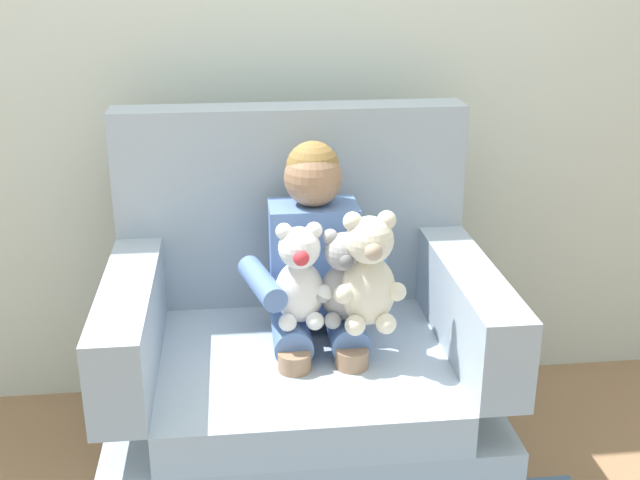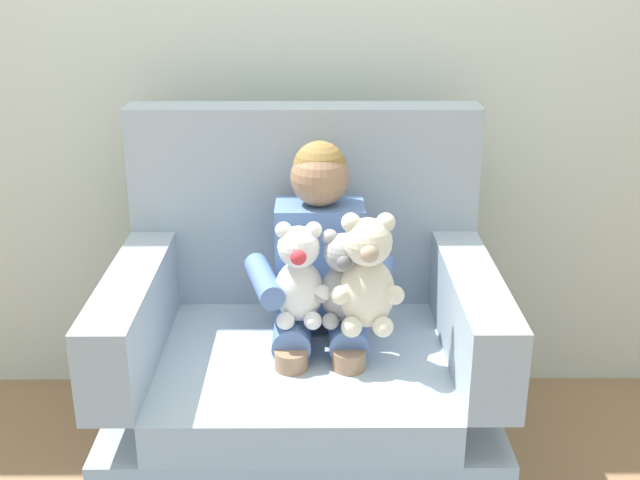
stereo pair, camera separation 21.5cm
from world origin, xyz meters
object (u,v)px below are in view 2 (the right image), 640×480
at_px(plush_grey, 343,280).
at_px(plush_white, 299,277).
at_px(plush_cream, 367,276).
at_px(armchair, 304,368).
at_px(seated_child, 320,271).

height_order(plush_grey, plush_white, plush_white).
distance_m(plush_grey, plush_cream, 0.08).
bearing_deg(plush_cream, plush_grey, 128.99).
xyz_separation_m(armchair, plush_cream, (0.18, -0.15, 0.37)).
height_order(seated_child, plush_cream, seated_child).
height_order(seated_child, plush_white, seated_child).
bearing_deg(seated_child, plush_grey, -71.26).
relative_size(seated_child, plush_cream, 2.45).
height_order(armchair, seated_child, armchair).
relative_size(seated_child, plush_grey, 2.98).
bearing_deg(plush_grey, plush_white, -160.64).
bearing_deg(plush_grey, seated_child, 137.74).
bearing_deg(plush_cream, plush_white, 146.83).
xyz_separation_m(seated_child, plush_cream, (0.13, -0.16, 0.05)).
xyz_separation_m(seated_child, plush_white, (-0.06, -0.12, 0.04)).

